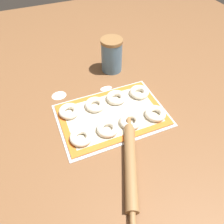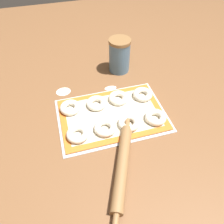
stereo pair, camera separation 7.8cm
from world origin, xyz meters
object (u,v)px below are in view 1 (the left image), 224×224
(bagel_front_mid_right, at_px, (130,121))
(bagel_back_far_right, at_px, (139,92))
(bagel_back_mid_right, at_px, (116,97))
(rolling_pin, at_px, (131,164))
(bagel_front_far_right, at_px, (155,114))
(bagel_back_mid_left, at_px, (95,105))
(bagel_back_far_left, at_px, (69,111))
(bagel_front_far_left, at_px, (81,137))
(flour_canister, at_px, (112,55))
(bagel_front_mid_left, at_px, (108,128))
(baking_tray, at_px, (112,115))

(bagel_front_mid_right, distance_m, bagel_back_far_right, 0.20)
(bagel_back_mid_right, relative_size, rolling_pin, 0.23)
(bagel_front_far_right, height_order, bagel_back_mid_left, same)
(bagel_front_far_right, xyz_separation_m, rolling_pin, (-0.21, -0.18, -0.00))
(bagel_front_mid_right, relative_size, bagel_back_mid_right, 1.00)
(bagel_back_far_left, bearing_deg, bagel_back_mid_left, -2.33)
(bagel_front_far_left, distance_m, flour_canister, 0.52)
(bagel_back_far_right, xyz_separation_m, rolling_pin, (-0.21, -0.34, -0.00))
(flour_canister, bearing_deg, bagel_back_far_right, -80.94)
(bagel_front_far_left, distance_m, bagel_back_far_right, 0.38)
(bagel_front_mid_right, relative_size, bagel_back_mid_left, 1.00)
(bagel_back_far_left, bearing_deg, bagel_front_far_left, -87.22)
(bagel_front_mid_left, distance_m, bagel_back_far_left, 0.20)
(bagel_front_far_left, bearing_deg, bagel_front_mid_right, -0.05)
(bagel_front_far_right, xyz_separation_m, flour_canister, (-0.04, 0.41, 0.07))
(bagel_back_far_left, bearing_deg, bagel_front_mid_right, -34.86)
(rolling_pin, bearing_deg, bagel_front_mid_left, 95.39)
(bagel_front_mid_right, relative_size, bagel_back_far_right, 1.00)
(bagel_front_far_left, relative_size, bagel_front_mid_left, 1.00)
(bagel_back_far_left, relative_size, bagel_back_far_right, 1.00)
(baking_tray, distance_m, flour_canister, 0.37)
(bagel_front_mid_left, relative_size, bagel_front_far_right, 1.00)
(bagel_front_mid_left, bearing_deg, bagel_back_mid_left, 90.64)
(bagel_front_far_right, bearing_deg, bagel_back_mid_right, 126.59)
(bagel_back_far_right, bearing_deg, bagel_front_mid_right, -128.58)
(baking_tray, xyz_separation_m, bagel_front_far_right, (0.18, -0.08, 0.02))
(bagel_front_mid_left, bearing_deg, bagel_front_far_left, -179.57)
(bagel_front_far_right, relative_size, flour_canister, 0.51)
(bagel_front_mid_right, distance_m, bagel_back_mid_left, 0.19)
(bagel_front_mid_left, xyz_separation_m, bagel_front_mid_right, (0.11, -0.00, 0.00))
(bagel_front_mid_right, height_order, bagel_front_far_right, same)
(bagel_back_mid_left, bearing_deg, flour_canister, 53.55)
(bagel_front_far_left, xyz_separation_m, rolling_pin, (0.13, -0.18, -0.00))
(rolling_pin, bearing_deg, bagel_back_far_right, 58.09)
(bagel_front_mid_left, bearing_deg, bagel_back_far_right, 33.78)
(bagel_front_mid_left, distance_m, bagel_back_mid_left, 0.15)
(bagel_front_mid_right, distance_m, bagel_back_mid_right, 0.16)
(bagel_back_mid_left, bearing_deg, bagel_back_mid_right, 3.39)
(bagel_front_mid_right, relative_size, rolling_pin, 0.23)
(bagel_back_mid_right, bearing_deg, bagel_front_far_right, -53.41)
(bagel_back_far_left, bearing_deg, bagel_front_far_right, -24.60)
(bagel_front_far_right, bearing_deg, bagel_front_mid_left, 179.33)
(rolling_pin, bearing_deg, bagel_front_far_right, 40.88)
(bagel_back_mid_left, height_order, flour_canister, flour_canister)
(bagel_back_far_left, height_order, bagel_back_mid_right, same)
(bagel_front_far_left, height_order, rolling_pin, rolling_pin)
(bagel_back_far_right, bearing_deg, bagel_back_far_left, 178.97)
(baking_tray, xyz_separation_m, bagel_front_far_left, (-0.17, -0.08, 0.02))
(baking_tray, height_order, bagel_front_far_right, bagel_front_far_right)
(baking_tray, bearing_deg, bagel_back_mid_left, 126.43)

